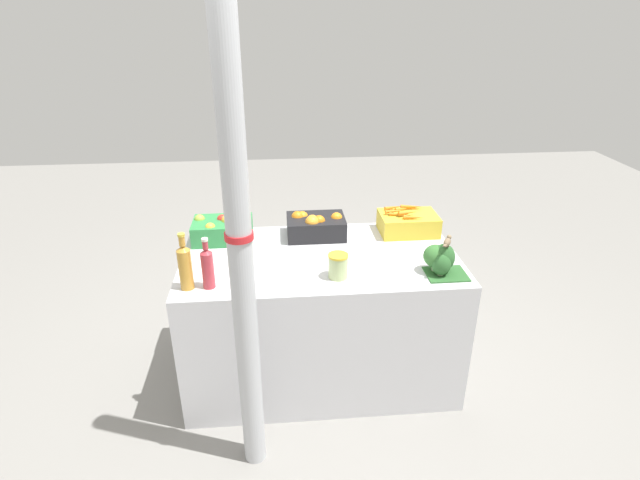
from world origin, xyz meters
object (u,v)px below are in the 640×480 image
orange_crate (315,225)px  juice_bottle_amber (185,266)px  sparrow_bird (447,242)px  juice_bottle_ruby (208,267)px  support_pole (241,260)px  pickle_jar (338,266)px  carrot_crate (408,223)px  broccoli_pile (440,259)px  apple_crate (224,228)px

orange_crate → juice_bottle_amber: size_ratio=1.17×
sparrow_bird → juice_bottle_amber: bearing=121.5°
juice_bottle_ruby → sparrow_bird: 1.26m
support_pole → pickle_jar: (0.48, 0.40, -0.27)m
carrot_crate → juice_bottle_ruby: juice_bottle_ruby is taller
carrot_crate → sparrow_bird: sparrow_bird is taller
orange_crate → support_pole: bearing=-113.0°
carrot_crate → pickle_jar: size_ratio=2.66×
carrot_crate → broccoli_pile: (0.04, -0.55, 0.02)m
apple_crate → pickle_jar: size_ratio=2.66×
apple_crate → pickle_jar: 0.85m
support_pole → pickle_jar: 0.68m
sparrow_bird → apple_crate: bearing=95.8°
support_pole → carrot_crate: (1.00, 0.94, -0.27)m
broccoli_pile → carrot_crate: bearing=93.8°
juice_bottle_amber → juice_bottle_ruby: juice_bottle_amber is taller
pickle_jar → sparrow_bird: size_ratio=1.11×
apple_crate → carrot_crate: 1.17m
carrot_crate → broccoli_pile: 0.55m
broccoli_pile → juice_bottle_amber: bearing=-178.4°
broccoli_pile → juice_bottle_amber: (-1.35, -0.04, 0.05)m
support_pole → apple_crate: (-0.17, 0.95, -0.26)m
carrot_crate → juice_bottle_ruby: 1.34m
pickle_jar → juice_bottle_ruby: bearing=-176.4°
support_pole → carrot_crate: support_pole is taller
carrot_crate → juice_bottle_amber: 1.44m
juice_bottle_amber → juice_bottle_ruby: size_ratio=1.11×
carrot_crate → sparrow_bird: size_ratio=2.95×
broccoli_pile → sparrow_bird: sparrow_bird is taller
support_pole → juice_bottle_ruby: (-0.20, 0.36, -0.22)m
broccoli_pile → support_pole: bearing=-159.1°
juice_bottle_amber → sparrow_bird: (1.37, 0.02, 0.07)m
orange_crate → sparrow_bird: (0.66, -0.56, 0.12)m
carrot_crate → juice_bottle_ruby: (-1.20, -0.59, 0.05)m
support_pole → sparrow_bird: support_pole is taller
apple_crate → juice_bottle_amber: 0.61m
apple_crate → juice_bottle_amber: size_ratio=1.17×
juice_bottle_ruby → sparrow_bird: juice_bottle_ruby is taller
apple_crate → orange_crate: size_ratio=1.00×
broccoli_pile → juice_bottle_ruby: juice_bottle_ruby is taller
support_pole → carrot_crate: 1.40m
orange_crate → juice_bottle_ruby: 0.84m
support_pole → apple_crate: bearing=100.3°
apple_crate → carrot_crate: size_ratio=1.00×
sparrow_bird → pickle_jar: bearing=118.5°
orange_crate → carrot_crate: bearing=0.4°
apple_crate → broccoli_pile: size_ratio=1.57×
juice_bottle_amber → sparrow_bird: 1.37m
juice_bottle_amber → support_pole: bearing=-48.8°
carrot_crate → broccoli_pile: bearing=-86.2°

